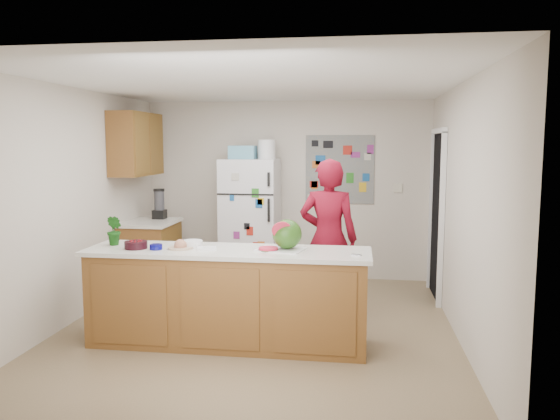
# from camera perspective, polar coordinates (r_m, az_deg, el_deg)

# --- Properties ---
(floor) EXTENTS (4.00, 4.50, 0.02)m
(floor) POSITION_cam_1_polar(r_m,az_deg,el_deg) (5.82, -2.28, -12.26)
(floor) COLOR brown
(floor) RESTS_ON ground
(wall_back) EXTENTS (4.00, 0.02, 2.50)m
(wall_back) POSITION_cam_1_polar(r_m,az_deg,el_deg) (7.76, 0.69, 2.09)
(wall_back) COLOR beige
(wall_back) RESTS_ON ground
(wall_left) EXTENTS (0.02, 4.50, 2.50)m
(wall_left) POSITION_cam_1_polar(r_m,az_deg,el_deg) (6.23, -20.85, 0.45)
(wall_left) COLOR beige
(wall_left) RESTS_ON ground
(wall_right) EXTENTS (0.02, 4.50, 2.50)m
(wall_right) POSITION_cam_1_polar(r_m,az_deg,el_deg) (5.54, 18.56, -0.21)
(wall_right) COLOR beige
(wall_right) RESTS_ON ground
(ceiling) EXTENTS (4.00, 4.50, 0.02)m
(ceiling) POSITION_cam_1_polar(r_m,az_deg,el_deg) (5.53, -2.41, 13.21)
(ceiling) COLOR white
(ceiling) RESTS_ON wall_back
(doorway) EXTENTS (0.03, 0.85, 2.04)m
(doorway) POSITION_cam_1_polar(r_m,az_deg,el_deg) (6.99, 16.16, -0.62)
(doorway) COLOR black
(doorway) RESTS_ON ground
(peninsula_base) EXTENTS (2.60, 0.62, 0.88)m
(peninsula_base) POSITION_cam_1_polar(r_m,az_deg,el_deg) (5.26, -5.47, -9.25)
(peninsula_base) COLOR brown
(peninsula_base) RESTS_ON floor
(peninsula_top) EXTENTS (2.68, 0.70, 0.04)m
(peninsula_top) POSITION_cam_1_polar(r_m,az_deg,el_deg) (5.15, -5.53, -4.33)
(peninsula_top) COLOR silver
(peninsula_top) RESTS_ON peninsula_base
(side_counter_base) EXTENTS (0.60, 0.80, 0.86)m
(side_counter_base) POSITION_cam_1_polar(r_m,az_deg,el_deg) (7.42, -13.35, -4.72)
(side_counter_base) COLOR brown
(side_counter_base) RESTS_ON floor
(side_counter_top) EXTENTS (0.64, 0.84, 0.04)m
(side_counter_top) POSITION_cam_1_polar(r_m,az_deg,el_deg) (7.35, -13.45, -1.28)
(side_counter_top) COLOR silver
(side_counter_top) RESTS_ON side_counter_base
(upper_cabinets) EXTENTS (0.35, 1.00, 0.80)m
(upper_cabinets) POSITION_cam_1_polar(r_m,az_deg,el_deg) (7.28, -14.78, 6.67)
(upper_cabinets) COLOR brown
(upper_cabinets) RESTS_ON wall_left
(refrigerator) EXTENTS (0.75, 0.70, 1.70)m
(refrigerator) POSITION_cam_1_polar(r_m,az_deg,el_deg) (7.51, -3.10, -1.16)
(refrigerator) COLOR silver
(refrigerator) RESTS_ON floor
(fridge_top_bin) EXTENTS (0.35, 0.28, 0.18)m
(fridge_top_bin) POSITION_cam_1_polar(r_m,az_deg,el_deg) (7.45, -3.91, 6.03)
(fridge_top_bin) COLOR #5999B2
(fridge_top_bin) RESTS_ON refrigerator
(photo_collage) EXTENTS (0.95, 0.01, 0.95)m
(photo_collage) POSITION_cam_1_polar(r_m,az_deg,el_deg) (7.66, 6.26, 4.23)
(photo_collage) COLOR slate
(photo_collage) RESTS_ON wall_back
(person) EXTENTS (0.67, 0.46, 1.75)m
(person) POSITION_cam_1_polar(r_m,az_deg,el_deg) (5.99, 5.07, -3.00)
(person) COLOR maroon
(person) RESTS_ON floor
(blender_appliance) EXTENTS (0.14, 0.14, 0.38)m
(blender_appliance) POSITION_cam_1_polar(r_m,az_deg,el_deg) (7.52, -12.49, 0.54)
(blender_appliance) COLOR black
(blender_appliance) RESTS_ON side_counter_top
(cutting_board) EXTENTS (0.48, 0.40, 0.01)m
(cutting_board) POSITION_cam_1_polar(r_m,az_deg,el_deg) (5.09, 0.04, -4.15)
(cutting_board) COLOR white
(cutting_board) RESTS_ON peninsula_top
(watermelon) EXTENTS (0.27, 0.27, 0.27)m
(watermelon) POSITION_cam_1_polar(r_m,az_deg,el_deg) (5.07, 0.75, -2.54)
(watermelon) COLOR #255318
(watermelon) RESTS_ON cutting_board
(watermelon_slice) EXTENTS (0.18, 0.18, 0.02)m
(watermelon_slice) POSITION_cam_1_polar(r_m,az_deg,el_deg) (5.05, -1.23, -4.04)
(watermelon_slice) COLOR #CA263F
(watermelon_slice) RESTS_ON cutting_board
(cherry_bowl) EXTENTS (0.26, 0.26, 0.07)m
(cherry_bowl) POSITION_cam_1_polar(r_m,az_deg,el_deg) (5.33, -14.82, -3.54)
(cherry_bowl) COLOR black
(cherry_bowl) RESTS_ON peninsula_top
(white_bowl) EXTENTS (0.22, 0.22, 0.06)m
(white_bowl) POSITION_cam_1_polar(r_m,az_deg,el_deg) (5.32, -9.17, -3.48)
(white_bowl) COLOR white
(white_bowl) RESTS_ON peninsula_top
(cobalt_bowl) EXTENTS (0.12, 0.12, 0.05)m
(cobalt_bowl) POSITION_cam_1_polar(r_m,az_deg,el_deg) (5.24, -12.82, -3.78)
(cobalt_bowl) COLOR #07075F
(cobalt_bowl) RESTS_ON peninsula_top
(plate) EXTENTS (0.24, 0.24, 0.02)m
(plate) POSITION_cam_1_polar(r_m,az_deg,el_deg) (5.24, -10.36, -3.91)
(plate) COLOR beige
(plate) RESTS_ON peninsula_top
(paper_towel) EXTENTS (0.22, 0.21, 0.02)m
(paper_towel) POSITION_cam_1_polar(r_m,az_deg,el_deg) (5.16, -7.68, -4.01)
(paper_towel) COLOR silver
(paper_towel) RESTS_ON peninsula_top
(keys) EXTENTS (0.09, 0.06, 0.01)m
(keys) POSITION_cam_1_polar(r_m,az_deg,el_deg) (4.89, 7.97, -4.67)
(keys) COLOR gray
(keys) RESTS_ON peninsula_top
(potted_plant) EXTENTS (0.21, 0.19, 0.29)m
(potted_plant) POSITION_cam_1_polar(r_m,az_deg,el_deg) (5.54, -16.90, -2.05)
(potted_plant) COLOR #104910
(potted_plant) RESTS_ON peninsula_top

